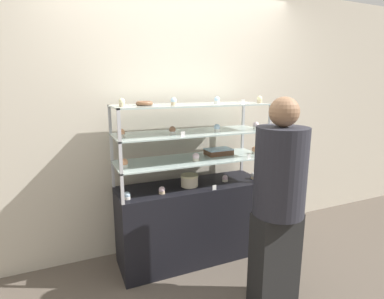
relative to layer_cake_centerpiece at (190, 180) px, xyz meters
name	(u,v)px	position (x,y,z in m)	size (l,w,h in m)	color
ground_plane	(192,256)	(0.04, 0.03, -0.79)	(20.00, 20.00, 0.00)	brown
back_wall	(177,119)	(0.04, 0.41, 0.51)	(8.00, 0.05, 2.60)	beige
display_base	(192,221)	(0.04, 0.03, -0.42)	(1.37, 0.46, 0.74)	black
display_riser_lower	(192,160)	(0.04, 0.03, 0.18)	(1.37, 0.46, 0.24)	#B7B7BC
display_riser_middle	(192,134)	(0.04, 0.03, 0.42)	(1.37, 0.46, 0.24)	#B7B7BC
display_riser_upper	(192,106)	(0.04, 0.03, 0.67)	(1.37, 0.46, 0.24)	#B7B7BC
layer_cake_centerpiece	(190,180)	(0.00, 0.00, 0.00)	(0.16, 0.16, 0.11)	beige
sheet_cake_frosted	(219,152)	(0.34, 0.08, 0.22)	(0.25, 0.17, 0.06)	brown
cupcake_0	(127,196)	(-0.58, -0.09, -0.02)	(0.05, 0.05, 0.06)	white
cupcake_1	(162,190)	(-0.29, -0.09, -0.02)	(0.05, 0.05, 0.06)	#CCB28C
cupcake_2	(225,178)	(0.36, -0.01, -0.02)	(0.05, 0.05, 0.06)	beige
cupcake_3	(253,176)	(0.65, -0.05, -0.02)	(0.05, 0.05, 0.06)	#CCB28C
price_tag_0	(214,188)	(0.16, -0.18, -0.03)	(0.04, 0.00, 0.04)	white
cupcake_4	(124,163)	(-0.58, -0.02, 0.23)	(0.06, 0.06, 0.07)	white
cupcake_5	(196,157)	(0.03, -0.06, 0.23)	(0.06, 0.06, 0.07)	beige
cupcake_6	(255,150)	(0.68, -0.03, 0.23)	(0.06, 0.06, 0.07)	beige
price_tag_1	(249,157)	(0.50, -0.18, 0.21)	(0.04, 0.00, 0.04)	white
cupcake_7	(121,133)	(-0.59, -0.01, 0.47)	(0.05, 0.05, 0.07)	beige
cupcake_8	(172,131)	(-0.17, -0.04, 0.47)	(0.05, 0.05, 0.07)	white
cupcake_9	(217,128)	(0.24, -0.06, 0.47)	(0.05, 0.05, 0.07)	white
cupcake_10	(256,126)	(0.66, -0.05, 0.47)	(0.05, 0.05, 0.07)	white
price_tag_2	(183,134)	(-0.13, -0.18, 0.46)	(0.04, 0.00, 0.04)	white
cupcake_11	(122,103)	(-0.58, -0.05, 0.71)	(0.05, 0.05, 0.06)	#CCB28C
cupcake_12	(174,101)	(-0.16, -0.05, 0.71)	(0.05, 0.05, 0.06)	#CCB28C
cupcake_13	(217,100)	(0.26, -0.01, 0.71)	(0.05, 0.05, 0.06)	white
cupcake_14	(260,100)	(0.68, -0.06, 0.71)	(0.05, 0.05, 0.06)	#CCB28C
price_tag_3	(243,102)	(0.42, -0.18, 0.70)	(0.04, 0.00, 0.04)	white
donut_glazed	(144,103)	(-0.39, 0.03, 0.70)	(0.14, 0.14, 0.03)	brown
customer_figure	(278,199)	(0.36, -0.78, 0.04)	(0.36, 0.36, 1.56)	black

